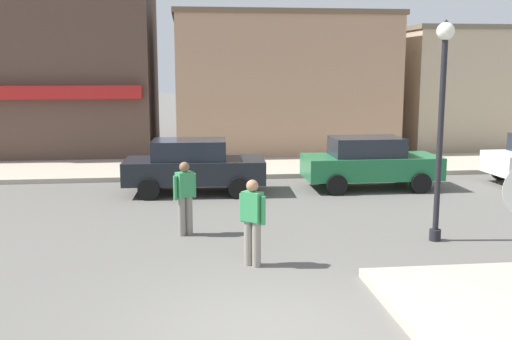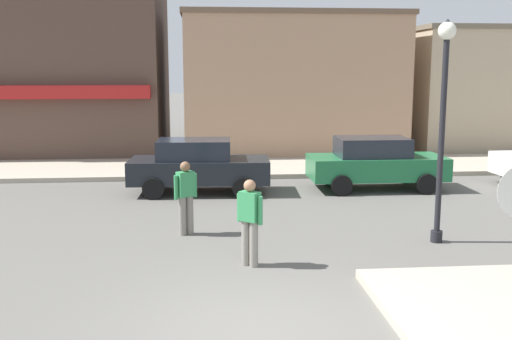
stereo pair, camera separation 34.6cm
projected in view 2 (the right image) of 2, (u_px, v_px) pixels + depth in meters
ground_plane at (262, 333)px, 8.20m from camera, size 160.00×160.00×0.00m
kerb_far at (225, 167)px, 21.40m from camera, size 80.00×4.00×0.15m
lamp_post at (444, 100)px, 12.00m from camera, size 0.36×0.36×4.54m
parked_car_nearest at (198, 165)px, 17.29m from camera, size 4.07×2.02×1.56m
parked_car_second at (375, 162)px, 17.80m from camera, size 4.01×1.90×1.56m
pedestrian_crossing_near at (186, 195)px, 12.93m from camera, size 0.52×0.37×1.61m
pedestrian_crossing_far at (250, 220)px, 10.85m from camera, size 0.48×0.42×1.61m
building_corner_shop at (53, 53)px, 26.19m from camera, size 9.88×8.99×8.44m
building_storefront_left_near at (290, 84)px, 25.74m from camera, size 9.10×5.82×5.82m
building_storefront_left_mid at (472, 88)px, 27.59m from camera, size 6.69×6.73×5.34m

